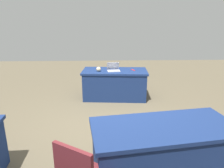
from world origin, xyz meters
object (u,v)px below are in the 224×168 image
Objects in this scene: scissors_red at (133,70)px; yarn_ball at (99,69)px; table_foreground at (115,84)px; table_mid_right at (163,152)px; laptop_silver at (113,69)px.

yarn_ball is at bearing -104.73° from scissors_red.
scissors_red is at bearing -179.66° from table_foreground.
yarn_ball reaches higher than table_foreground.
yarn_ball is (0.42, 0.11, 0.43)m from table_foreground.
table_foreground is 0.61m from yarn_ball.
table_foreground is 0.91× the size of table_mid_right.
table_mid_right is 5.60× the size of laptop_silver.
table_foreground is at bearing -165.73° from yarn_ball.
laptop_silver reaches higher than table_mid_right.
table_mid_right is 16.23× the size of yarn_ball.
laptop_silver is at bearing -171.37° from yarn_ball.
table_mid_right is 3.06m from yarn_ball.
yarn_ball is at bearing -72.89° from table_mid_right.
scissors_red reaches higher than table_mid_right.
laptop_silver is 0.52m from scissors_red.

